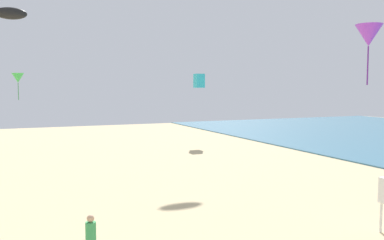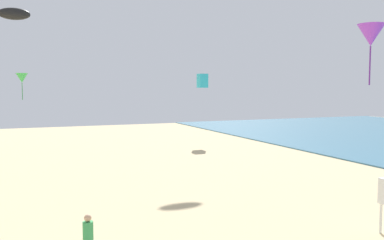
# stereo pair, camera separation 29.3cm
# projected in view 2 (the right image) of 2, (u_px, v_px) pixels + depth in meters

# --- Properties ---
(kite_flyer) EXTENTS (0.34, 0.34, 1.64)m
(kite_flyer) POSITION_uv_depth(u_px,v_px,m) (88.00, 236.00, 13.59)
(kite_flyer) COLOR #383D4C
(kite_flyer) RESTS_ON ground
(kite_black_parafoil) EXTENTS (2.27, 0.63, 0.88)m
(kite_black_parafoil) POSITION_uv_depth(u_px,v_px,m) (14.00, 14.00, 30.84)
(kite_black_parafoil) COLOR black
(kite_cyan_box) EXTENTS (0.92, 0.92, 1.45)m
(kite_cyan_box) POSITION_uv_depth(u_px,v_px,m) (202.00, 81.00, 43.89)
(kite_cyan_box) COLOR #2DB7CC
(kite_green_delta) EXTENTS (1.08, 1.08, 2.45)m
(kite_green_delta) POSITION_uv_depth(u_px,v_px,m) (22.00, 78.00, 38.59)
(kite_green_delta) COLOR green
(kite_purple_delta) EXTENTS (1.52, 1.52, 3.46)m
(kite_purple_delta) POSITION_uv_depth(u_px,v_px,m) (371.00, 35.00, 23.94)
(kite_purple_delta) COLOR purple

